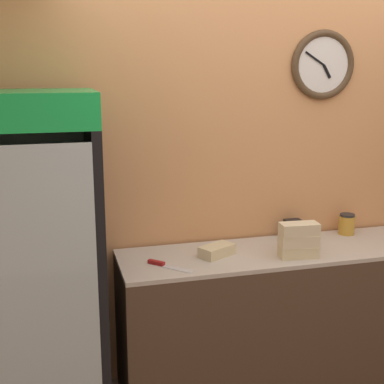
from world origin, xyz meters
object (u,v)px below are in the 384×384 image
sandwich_flat_left (217,251)px  chefs_knife (164,265)px  sandwich_stack_top (299,229)px  sandwich_flat_right (300,243)px  napkin_dispenser (293,229)px  condiment_jar (347,224)px  beverage_cooler (29,251)px  sandwich_stack_bottom (298,251)px  sandwich_stack_middle (299,240)px

sandwich_flat_left → chefs_knife: size_ratio=1.04×
sandwich_stack_top → sandwich_flat_right: (0.08, 0.15, -0.14)m
sandwich_flat_right → napkin_dispenser: size_ratio=1.93×
sandwich_flat_left → sandwich_stack_top: bearing=-17.4°
condiment_jar → napkin_dispenser: size_ratio=1.16×
beverage_cooler → sandwich_flat_right: beverage_cooler is taller
sandwich_stack_bottom → sandwich_stack_middle: (0.00, 0.00, 0.07)m
beverage_cooler → sandwich_stack_top: (1.54, -0.15, 0.05)m
beverage_cooler → sandwich_flat_left: 1.08m
beverage_cooler → napkin_dispenser: 1.68m
sandwich_flat_right → napkin_dispenser: bearing=76.1°
beverage_cooler → sandwich_flat_right: bearing=-0.0°
beverage_cooler → condiment_jar: size_ratio=13.59×
chefs_knife → condiment_jar: size_ratio=1.66×
sandwich_stack_top → sandwich_stack_bottom: bearing=180.0°
beverage_cooler → sandwich_stack_middle: size_ratio=8.04×
sandwich_stack_middle → sandwich_flat_right: bearing=61.0°
beverage_cooler → sandwich_stack_middle: bearing=-5.7°
sandwich_flat_right → condiment_jar: size_ratio=1.66×
sandwich_stack_middle → sandwich_stack_top: (0.00, 0.00, 0.07)m
sandwich_stack_middle → chefs_knife: (-0.80, 0.06, -0.10)m
sandwich_stack_bottom → sandwich_flat_right: sandwich_stack_bottom is taller
sandwich_flat_left → condiment_jar: (0.98, 0.18, 0.04)m
sandwich_stack_top → chefs_knife: bearing=175.7°
sandwich_stack_top → sandwich_flat_right: 0.23m
sandwich_stack_top → chefs_knife: 0.82m
beverage_cooler → sandwich_stack_top: 1.54m
sandwich_stack_bottom → napkin_dispenser: 0.38m
beverage_cooler → sandwich_stack_bottom: beverage_cooler is taller
beverage_cooler → sandwich_flat_right: size_ratio=8.19×
sandwich_stack_bottom → sandwich_stack_top: size_ratio=1.02×
napkin_dispenser → sandwich_stack_bottom: bearing=-110.8°
sandwich_flat_left → napkin_dispenser: (0.60, 0.21, 0.03)m
sandwich_stack_bottom → sandwich_stack_middle: size_ratio=1.01×
sandwich_stack_middle → condiment_jar: same height
sandwich_stack_middle → condiment_jar: size_ratio=1.69×
sandwich_stack_top → napkin_dispenser: (0.13, 0.35, -0.12)m
sandwich_stack_middle → napkin_dispenser: size_ratio=1.97×
sandwich_stack_middle → sandwich_stack_top: sandwich_stack_top is taller
sandwich_stack_bottom → sandwich_flat_left: size_ratio=0.99×
sandwich_stack_middle → napkin_dispenser: sandwich_stack_middle is taller
sandwich_flat_left → napkin_dispenser: napkin_dispenser is taller
beverage_cooler → sandwich_stack_bottom: 1.55m
napkin_dispenser → sandwich_flat_right: bearing=-103.9°
beverage_cooler → sandwich_stack_bottom: size_ratio=7.96×
sandwich_flat_left → sandwich_flat_right: size_ratio=1.04×
sandwich_flat_left → chefs_knife: bearing=-166.2°
sandwich_stack_bottom → condiment_jar: bearing=32.5°
sandwich_stack_bottom → napkin_dispenser: napkin_dispenser is taller
chefs_knife → beverage_cooler: bearing=172.9°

